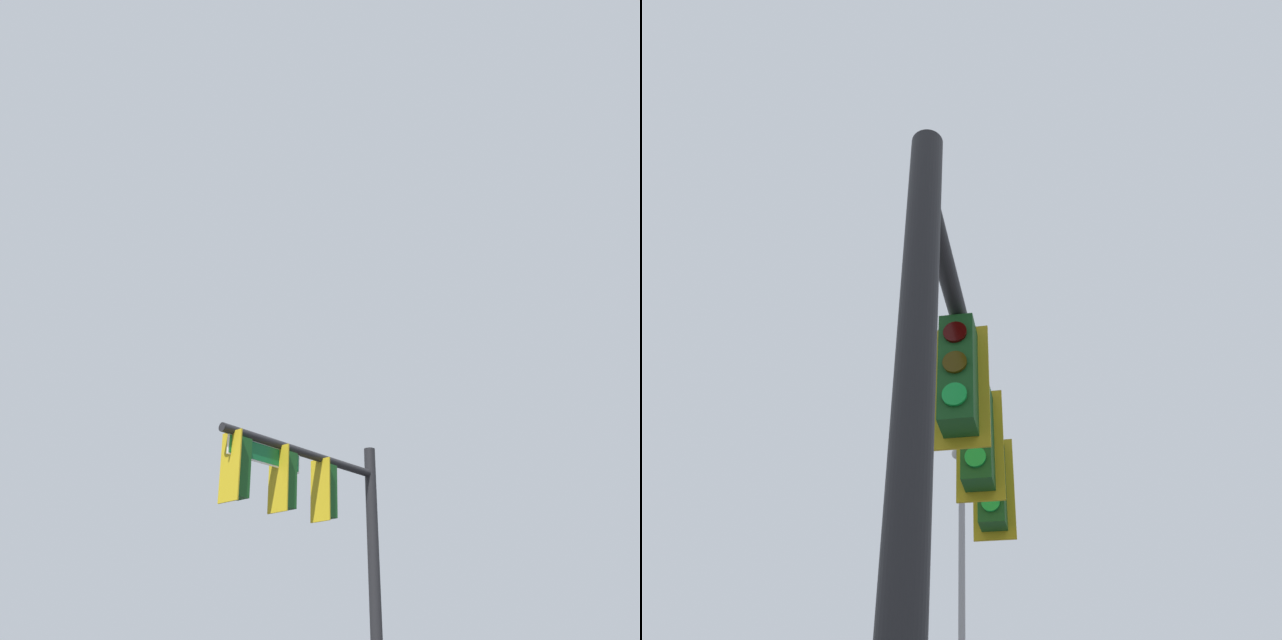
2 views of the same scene
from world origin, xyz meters
The scene contains 2 objects.
signal_pole_near centered at (-3.87, -8.77, 3.84)m, with size 4.72×0.78×5.55m.
street_lamp centered at (8.04, -7.95, 4.96)m, with size 2.00×0.28×8.72m.
Camera 2 is at (-8.85, -9.12, 1.24)m, focal length 35.00 mm.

